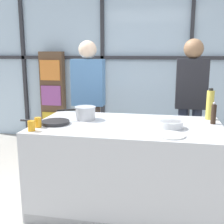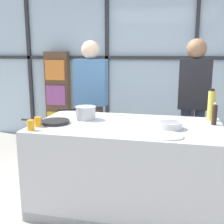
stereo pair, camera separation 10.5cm
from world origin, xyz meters
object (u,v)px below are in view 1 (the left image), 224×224
(oil_bottle, at_px, (210,105))
(spectator_far_left, at_px, (88,96))
(mixing_bowl, at_px, (170,124))
(pepper_grinder, at_px, (214,114))
(white_plate, at_px, (170,135))
(frying_pan, at_px, (54,122))
(juice_glass_near, at_px, (31,126))
(spectator_center_left, at_px, (191,97))
(juice_glass_far, at_px, (38,122))
(saucepan, at_px, (85,113))

(oil_bottle, bearing_deg, spectator_far_left, 157.32)
(spectator_far_left, relative_size, oil_bottle, 5.24)
(mixing_bowl, xyz_separation_m, pepper_grinder, (0.43, 0.25, 0.07))
(white_plate, height_order, oil_bottle, oil_bottle)
(frying_pan, bearing_deg, mixing_bowl, 2.77)
(spectator_far_left, bearing_deg, juice_glass_near, 84.20)
(oil_bottle, relative_size, juice_glass_near, 3.51)
(spectator_center_left, height_order, juice_glass_far, spectator_center_left)
(mixing_bowl, distance_m, pepper_grinder, 0.51)
(spectator_center_left, bearing_deg, pepper_grinder, 100.47)
(saucepan, bearing_deg, spectator_center_left, 37.58)
(juice_glass_near, bearing_deg, pepper_grinder, 19.40)
(pepper_grinder, bearing_deg, frying_pan, -169.10)
(spectator_center_left, bearing_deg, juice_glass_far, 40.31)
(spectator_center_left, height_order, saucepan, spectator_center_left)
(oil_bottle, xyz_separation_m, juice_glass_far, (-1.70, -0.67, -0.11))
(spectator_far_left, distance_m, saucepan, 0.94)
(saucepan, xyz_separation_m, juice_glass_far, (-0.36, -0.40, -0.03))
(spectator_far_left, bearing_deg, oil_bottle, 157.32)
(white_plate, bearing_deg, saucepan, 152.74)
(oil_bottle, relative_size, pepper_grinder, 1.49)
(spectator_center_left, distance_m, juice_glass_far, 2.03)
(saucepan, xyz_separation_m, mixing_bowl, (0.91, -0.19, -0.04))
(frying_pan, xyz_separation_m, mixing_bowl, (1.17, 0.06, 0.02))
(saucepan, relative_size, pepper_grinder, 1.68)
(pepper_grinder, bearing_deg, juice_glass_near, -160.60)
(spectator_center_left, xyz_separation_m, pepper_grinder, (0.16, -0.85, -0.04))
(juice_glass_near, bearing_deg, frying_pan, 70.04)
(spectator_center_left, bearing_deg, frying_pan, 38.84)
(saucepan, bearing_deg, white_plate, -27.26)
(spectator_center_left, distance_m, mixing_bowl, 1.14)
(spectator_center_left, relative_size, juice_glass_far, 18.53)
(white_plate, bearing_deg, oil_bottle, 59.78)
(spectator_far_left, bearing_deg, white_plate, 129.12)
(spectator_far_left, xyz_separation_m, juice_glass_near, (-0.15, -1.45, -0.07))
(frying_pan, bearing_deg, pepper_grinder, 10.90)
(juice_glass_near, bearing_deg, oil_bottle, 25.43)
(frying_pan, relative_size, saucepan, 1.36)
(frying_pan, xyz_separation_m, oil_bottle, (1.59, 0.51, 0.14))
(saucepan, bearing_deg, pepper_grinder, 2.53)
(pepper_grinder, bearing_deg, juice_glass_far, -164.89)
(spectator_center_left, height_order, oil_bottle, spectator_center_left)
(spectator_center_left, distance_m, saucepan, 1.50)
(white_plate, xyz_separation_m, juice_glass_far, (-1.27, 0.07, 0.04))
(mixing_bowl, bearing_deg, pepper_grinder, 30.16)
(saucepan, xyz_separation_m, white_plate, (0.91, -0.47, -0.07))
(spectator_center_left, relative_size, saucepan, 4.68)
(spectator_far_left, xyz_separation_m, juice_glass_far, (-0.15, -1.31, -0.07))
(saucepan, distance_m, white_plate, 1.02)
(mixing_bowl, xyz_separation_m, juice_glass_near, (-1.27, -0.35, 0.01))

